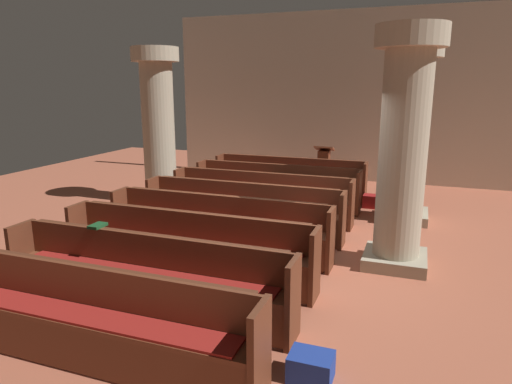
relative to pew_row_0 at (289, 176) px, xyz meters
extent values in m
plane|color=#AD5B42|center=(1.00, -3.61, -0.50)|extent=(19.20, 19.20, 0.00)
cube|color=beige|center=(1.00, 2.47, 1.75)|extent=(10.00, 0.16, 4.50)
cube|color=brown|center=(0.00, -0.01, -0.02)|extent=(3.47, 0.38, 0.05)
cube|color=brown|center=(0.00, 0.15, 0.21)|extent=(3.47, 0.04, 0.41)
cube|color=#562B1A|center=(0.00, 0.20, 0.40)|extent=(3.33, 0.06, 0.02)
cube|color=#5B2D1B|center=(-1.77, -0.01, -0.04)|extent=(0.06, 0.44, 0.91)
cube|color=#5B2D1B|center=(1.77, -0.01, -0.04)|extent=(0.06, 0.44, 0.91)
cube|color=brown|center=(0.00, -0.19, -0.26)|extent=(3.47, 0.03, 0.43)
cube|color=maroon|center=(0.00, -0.03, 0.01)|extent=(3.19, 0.32, 0.02)
cube|color=brown|center=(0.00, -1.02, -0.02)|extent=(3.47, 0.38, 0.05)
cube|color=brown|center=(0.00, -0.85, 0.21)|extent=(3.47, 0.04, 0.41)
cube|color=#562B1A|center=(0.00, -0.81, 0.40)|extent=(3.33, 0.06, 0.02)
cube|color=#5B2D1B|center=(-1.77, -1.02, -0.04)|extent=(0.06, 0.44, 0.91)
cube|color=#5B2D1B|center=(1.77, -1.02, -0.04)|extent=(0.06, 0.44, 0.91)
cube|color=brown|center=(0.00, -1.20, -0.26)|extent=(3.47, 0.03, 0.43)
cube|color=maroon|center=(0.00, -1.04, 0.01)|extent=(3.19, 0.32, 0.02)
cube|color=brown|center=(0.00, -2.03, -0.02)|extent=(3.47, 0.38, 0.05)
cube|color=brown|center=(0.00, -1.86, 0.21)|extent=(3.47, 0.04, 0.41)
cube|color=#562B1A|center=(0.00, -1.81, 0.40)|extent=(3.33, 0.06, 0.02)
cube|color=#5B2D1B|center=(-1.77, -2.03, -0.04)|extent=(0.06, 0.44, 0.91)
cube|color=#5B2D1B|center=(1.77, -2.03, -0.04)|extent=(0.06, 0.44, 0.91)
cube|color=brown|center=(0.00, -2.20, -0.26)|extent=(3.47, 0.03, 0.43)
cube|color=maroon|center=(0.00, -2.05, 0.01)|extent=(3.19, 0.32, 0.02)
cube|color=brown|center=(0.00, -3.03, -0.02)|extent=(3.47, 0.38, 0.05)
cube|color=brown|center=(0.00, -2.87, 0.21)|extent=(3.47, 0.04, 0.41)
cube|color=#562B1A|center=(0.00, -2.82, 0.40)|extent=(3.33, 0.06, 0.02)
cube|color=#5B2D1B|center=(-1.77, -3.03, -0.04)|extent=(0.06, 0.44, 0.91)
cube|color=#5B2D1B|center=(1.77, -3.03, -0.04)|extent=(0.06, 0.44, 0.91)
cube|color=brown|center=(0.00, -3.21, -0.26)|extent=(3.47, 0.03, 0.43)
cube|color=maroon|center=(0.00, -3.05, 0.01)|extent=(3.19, 0.32, 0.02)
cube|color=brown|center=(0.00, -4.04, -0.02)|extent=(3.47, 0.38, 0.05)
cube|color=brown|center=(0.00, -3.87, 0.21)|extent=(3.47, 0.05, 0.41)
cube|color=#562B1A|center=(0.00, -3.83, 0.40)|extent=(3.33, 0.06, 0.02)
cube|color=#5B2D1B|center=(-1.77, -4.04, -0.04)|extent=(0.06, 0.44, 0.91)
cube|color=#5B2D1B|center=(1.77, -4.04, -0.04)|extent=(0.06, 0.44, 0.91)
cube|color=brown|center=(0.00, -4.22, -0.26)|extent=(3.47, 0.03, 0.43)
cube|color=maroon|center=(0.00, -4.06, 0.01)|extent=(3.19, 0.32, 0.02)
cube|color=brown|center=(0.00, -5.05, -0.02)|extent=(3.47, 0.38, 0.05)
cube|color=brown|center=(0.00, -4.88, 0.21)|extent=(3.47, 0.04, 0.41)
cube|color=#562B1A|center=(0.00, -4.83, 0.40)|extent=(3.33, 0.06, 0.02)
cube|color=#5B2D1B|center=(-1.77, -5.05, -0.04)|extent=(0.06, 0.44, 0.91)
cube|color=#5B2D1B|center=(1.77, -5.05, -0.04)|extent=(0.06, 0.44, 0.91)
cube|color=brown|center=(0.00, -5.22, -0.26)|extent=(3.47, 0.03, 0.43)
cube|color=maroon|center=(0.00, -5.07, 0.01)|extent=(3.19, 0.32, 0.02)
cube|color=brown|center=(0.00, -6.05, -0.02)|extent=(3.47, 0.38, 0.05)
cube|color=brown|center=(0.00, -5.89, 0.21)|extent=(3.47, 0.04, 0.41)
cube|color=#562B1A|center=(0.00, -5.84, 0.40)|extent=(3.33, 0.06, 0.02)
cube|color=#5B2D1B|center=(-1.77, -6.05, -0.04)|extent=(0.06, 0.44, 0.91)
cube|color=#5B2D1B|center=(1.77, -6.05, -0.04)|extent=(0.06, 0.44, 0.91)
cube|color=brown|center=(0.00, -6.23, -0.26)|extent=(3.47, 0.03, 0.43)
cube|color=maroon|center=(0.00, -6.07, 0.01)|extent=(3.19, 0.32, 0.02)
cube|color=brown|center=(0.00, -7.06, -0.02)|extent=(3.47, 0.38, 0.05)
cube|color=brown|center=(0.00, -6.89, 0.21)|extent=(3.47, 0.04, 0.41)
cube|color=#562B1A|center=(0.00, -6.85, 0.40)|extent=(3.33, 0.06, 0.02)
cube|color=#5B2D1B|center=(1.77, -7.06, -0.04)|extent=(0.06, 0.44, 0.91)
cube|color=brown|center=(0.00, -7.24, -0.26)|extent=(3.47, 0.03, 0.43)
cube|color=maroon|center=(0.00, -7.08, 0.01)|extent=(3.19, 0.32, 0.02)
cube|color=#9F967E|center=(2.64, -1.08, -0.41)|extent=(0.94, 0.94, 0.18)
cylinder|color=#ADA389|center=(2.64, -1.08, 1.13)|extent=(0.70, 0.70, 2.89)
cylinder|color=#B6AB90|center=(2.64, -1.08, 2.72)|extent=(1.01, 1.01, 0.30)
cube|color=#9F967E|center=(-2.59, -1.45, -0.41)|extent=(0.94, 0.94, 0.18)
cylinder|color=#ADA389|center=(-2.59, -1.45, 1.13)|extent=(0.70, 0.70, 2.89)
cylinder|color=#B6AB90|center=(-2.59, -1.45, 2.72)|extent=(1.01, 1.01, 0.30)
cube|color=#9F967E|center=(2.64, -3.55, -0.41)|extent=(0.89, 0.89, 0.18)
cylinder|color=#ADA389|center=(2.64, -3.55, 1.13)|extent=(0.66, 0.66, 2.89)
cylinder|color=#B6AB90|center=(2.64, -3.55, 2.72)|extent=(0.96, 0.96, 0.30)
cube|color=#562B1A|center=(0.57, 1.24, -0.47)|extent=(0.45, 0.45, 0.06)
cube|color=brown|center=(0.57, 1.24, -0.02)|extent=(0.28, 0.28, 0.95)
cube|color=brown|center=(0.57, 1.24, 0.51)|extent=(0.48, 0.35, 0.15)
cube|color=#194723|center=(-0.76, -5.84, 0.43)|extent=(0.14, 0.22, 0.04)
cube|color=navy|center=(2.08, -6.58, -0.37)|extent=(0.39, 0.31, 0.25)
cube|color=maroon|center=(2.00, -0.38, -0.36)|extent=(0.42, 0.29, 0.28)
camera|label=1|loc=(2.85, -10.13, 2.10)|focal=31.79mm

